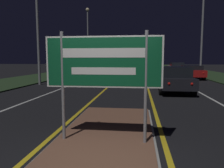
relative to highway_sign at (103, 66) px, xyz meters
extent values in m
cube|color=#999993|center=(0.00, 0.00, -1.72)|extent=(2.31, 6.59, 0.05)
cube|color=brown|center=(0.00, 0.00, -1.70)|extent=(2.19, 6.47, 0.10)
cube|color=#23381E|center=(-9.50, 18.93, -1.71)|extent=(5.00, 100.00, 0.08)
cube|color=gold|center=(-1.34, 23.93, -1.74)|extent=(0.12, 70.00, 0.01)
cube|color=gold|center=(1.34, 23.93, -1.74)|extent=(0.12, 70.00, 0.01)
cube|color=silver|center=(-4.20, 23.93, -1.74)|extent=(0.12, 70.00, 0.01)
cube|color=silver|center=(4.20, 23.93, -1.74)|extent=(0.12, 70.00, 0.01)
cube|color=silver|center=(-7.20, 23.93, -1.74)|extent=(0.10, 70.00, 0.01)
cube|color=silver|center=(7.20, 23.93, -1.74)|extent=(0.10, 70.00, 0.01)
cylinder|color=gray|center=(-0.90, 0.00, -0.47)|extent=(0.07, 0.07, 2.37)
cylinder|color=gray|center=(0.90, 0.00, -0.47)|extent=(0.07, 0.07, 2.37)
cube|color=#0F512D|center=(0.00, 0.00, 0.07)|extent=(2.50, 0.04, 1.09)
cube|color=white|center=(0.00, -0.02, 0.07)|extent=(2.50, 0.00, 1.09)
cube|color=#0F512D|center=(0.00, -0.02, 0.07)|extent=(2.42, 0.01, 1.02)
cube|color=white|center=(0.00, -0.02, 0.26)|extent=(1.75, 0.01, 0.20)
cube|color=white|center=(0.00, -0.02, -0.12)|extent=(1.37, 0.01, 0.15)
cylinder|color=gray|center=(-6.57, 10.77, 3.14)|extent=(0.18, 0.18, 9.77)
cylinder|color=gray|center=(-6.41, 25.73, 2.52)|extent=(0.18, 0.18, 8.53)
sphere|color=beige|center=(-6.41, 25.73, 6.93)|extent=(0.48, 0.48, 0.48)
cylinder|color=gray|center=(6.54, 17.05, 2.34)|extent=(0.18, 0.18, 8.18)
cube|color=black|center=(2.75, 8.40, -1.13)|extent=(1.74, 4.29, 0.59)
cube|color=black|center=(2.75, 8.15, -0.56)|extent=(1.53, 2.23, 0.55)
sphere|color=red|center=(2.22, 6.28, -1.05)|extent=(0.14, 0.14, 0.14)
sphere|color=red|center=(3.29, 6.28, -1.05)|extent=(0.14, 0.14, 0.14)
cylinder|color=black|center=(1.93, 9.73, -1.42)|extent=(0.22, 0.65, 0.65)
cylinder|color=black|center=(3.58, 9.73, -1.42)|extent=(0.22, 0.65, 0.65)
cylinder|color=black|center=(1.93, 7.08, -1.42)|extent=(0.22, 0.65, 0.65)
cylinder|color=black|center=(3.58, 7.08, -1.42)|extent=(0.22, 0.65, 0.65)
cube|color=maroon|center=(5.75, 17.43, -1.14)|extent=(1.81, 4.46, 0.60)
cube|color=black|center=(5.75, 17.16, -0.64)|extent=(1.59, 2.32, 0.40)
sphere|color=red|center=(5.19, 15.22, -1.07)|extent=(0.14, 0.14, 0.14)
sphere|color=red|center=(6.31, 15.22, -1.07)|extent=(0.14, 0.14, 0.14)
cylinder|color=black|center=(4.88, 18.81, -1.44)|extent=(0.22, 0.62, 0.62)
cylinder|color=black|center=(6.61, 18.81, -1.44)|extent=(0.22, 0.62, 0.62)
cylinder|color=black|center=(4.88, 16.04, -1.44)|extent=(0.22, 0.62, 0.62)
cylinder|color=black|center=(6.61, 16.04, -1.44)|extent=(0.22, 0.62, 0.62)
cube|color=#B7B7BC|center=(5.62, 25.04, -1.06)|extent=(1.78, 4.01, 0.68)
cube|color=black|center=(5.62, 24.80, -0.49)|extent=(1.57, 2.09, 0.46)
sphere|color=red|center=(5.07, 23.06, -0.97)|extent=(0.14, 0.14, 0.14)
sphere|color=red|center=(6.17, 23.06, -0.97)|extent=(0.14, 0.14, 0.14)
cylinder|color=black|center=(4.77, 26.29, -1.40)|extent=(0.22, 0.70, 0.70)
cylinder|color=black|center=(6.47, 26.29, -1.40)|extent=(0.22, 0.70, 0.70)
cylinder|color=black|center=(4.77, 23.80, -1.40)|extent=(0.22, 0.70, 0.70)
cylinder|color=black|center=(6.47, 23.80, -1.40)|extent=(0.22, 0.70, 0.70)
cube|color=maroon|center=(2.70, 39.03, -1.10)|extent=(1.74, 4.43, 0.64)
cube|color=black|center=(2.70, 38.76, -0.53)|extent=(1.53, 2.31, 0.51)
sphere|color=red|center=(2.16, 36.83, -1.02)|extent=(0.14, 0.14, 0.14)
sphere|color=red|center=(3.24, 36.83, -1.02)|extent=(0.14, 0.14, 0.14)
cylinder|color=black|center=(1.87, 40.40, -1.42)|extent=(0.22, 0.65, 0.65)
cylinder|color=black|center=(3.53, 40.40, -1.42)|extent=(0.22, 0.65, 0.65)
cylinder|color=black|center=(1.87, 37.65, -1.42)|extent=(0.22, 0.65, 0.65)
cylinder|color=black|center=(3.53, 37.65, -1.42)|extent=(0.22, 0.65, 0.65)
cube|color=black|center=(-2.50, 14.21, -1.15)|extent=(1.78, 4.02, 0.60)
cube|color=black|center=(-2.50, 14.45, -0.65)|extent=(1.57, 2.09, 0.40)
sphere|color=white|center=(-3.05, 12.22, -1.07)|extent=(0.14, 0.14, 0.14)
sphere|color=white|center=(-1.95, 12.22, -1.07)|extent=(0.14, 0.14, 0.14)
cylinder|color=black|center=(-3.35, 12.96, -1.45)|extent=(0.22, 0.60, 0.60)
cylinder|color=black|center=(-1.65, 12.96, -1.45)|extent=(0.22, 0.60, 0.60)
cylinder|color=black|center=(-3.35, 15.45, -1.45)|extent=(0.22, 0.60, 0.60)
cylinder|color=black|center=(-1.65, 15.45, -1.45)|extent=(0.22, 0.60, 0.60)
camera|label=1|loc=(0.76, -4.57, 0.13)|focal=35.00mm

